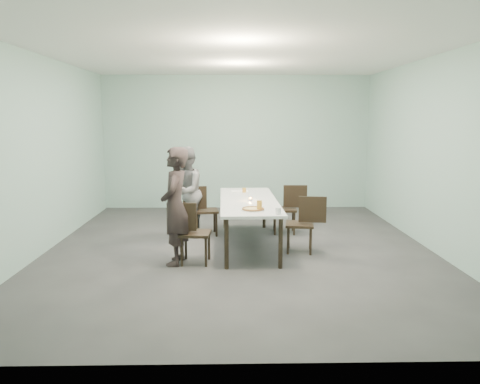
{
  "coord_description": "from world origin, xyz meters",
  "views": [
    {
      "loc": [
        -0.14,
        -7.16,
        2.04
      ],
      "look_at": [
        0.0,
        -0.55,
        1.0
      ],
      "focal_mm": 35.0,
      "sensor_mm": 36.0,
      "label": 1
    }
  ],
  "objects_px": {
    "table": "(248,203)",
    "diner_near": "(175,206)",
    "chair_far_left": "(201,207)",
    "tealight": "(250,200)",
    "chair_near_left": "(190,228)",
    "pizza": "(253,209)",
    "chair_near_right": "(305,220)",
    "chair_far_right": "(289,206)",
    "water_tumbler": "(278,211)",
    "amber_tumbler": "(244,190)",
    "diner_far": "(185,192)",
    "side_plate": "(259,206)",
    "beer_glass": "(259,206)"
  },
  "relations": [
    {
      "from": "table",
      "to": "diner_near",
      "type": "distance_m",
      "value": 1.44
    },
    {
      "from": "chair_far_left",
      "to": "tealight",
      "type": "relative_size",
      "value": 15.54
    },
    {
      "from": "chair_near_left",
      "to": "pizza",
      "type": "distance_m",
      "value": 0.94
    },
    {
      "from": "chair_near_right",
      "to": "chair_far_right",
      "type": "distance_m",
      "value": 1.22
    },
    {
      "from": "table",
      "to": "diner_near",
      "type": "height_order",
      "value": "diner_near"
    },
    {
      "from": "diner_near",
      "to": "water_tumbler",
      "type": "xyz_separation_m",
      "value": [
        1.42,
        -0.2,
        -0.03
      ]
    },
    {
      "from": "chair_far_right",
      "to": "amber_tumbler",
      "type": "xyz_separation_m",
      "value": [
        -0.8,
        -0.05,
        0.29
      ]
    },
    {
      "from": "pizza",
      "to": "diner_far",
      "type": "bearing_deg",
      "value": 126.22
    },
    {
      "from": "chair_far_right",
      "to": "diner_near",
      "type": "relative_size",
      "value": 0.52
    },
    {
      "from": "tealight",
      "to": "water_tumbler",
      "type": "bearing_deg",
      "value": -72.17
    },
    {
      "from": "tealight",
      "to": "amber_tumbler",
      "type": "height_order",
      "value": "amber_tumbler"
    },
    {
      "from": "chair_far_left",
      "to": "side_plate",
      "type": "xyz_separation_m",
      "value": [
        0.93,
        -1.28,
        0.25
      ]
    },
    {
      "from": "chair_far_left",
      "to": "chair_near_right",
      "type": "height_order",
      "value": "same"
    },
    {
      "from": "table",
      "to": "tealight",
      "type": "height_order",
      "value": "tealight"
    },
    {
      "from": "table",
      "to": "chair_near_left",
      "type": "bearing_deg",
      "value": -133.05
    },
    {
      "from": "pizza",
      "to": "chair_far_left",
      "type": "bearing_deg",
      "value": 117.88
    },
    {
      "from": "chair_near_left",
      "to": "chair_near_right",
      "type": "xyz_separation_m",
      "value": [
        1.72,
        0.52,
        0.0
      ]
    },
    {
      "from": "chair_near_left",
      "to": "chair_far_right",
      "type": "height_order",
      "value": "same"
    },
    {
      "from": "pizza",
      "to": "side_plate",
      "type": "height_order",
      "value": "pizza"
    },
    {
      "from": "tealight",
      "to": "amber_tumbler",
      "type": "bearing_deg",
      "value": 94.55
    },
    {
      "from": "chair_near_right",
      "to": "side_plate",
      "type": "bearing_deg",
      "value": 22.36
    },
    {
      "from": "table",
      "to": "chair_near_left",
      "type": "relative_size",
      "value": 3.01
    },
    {
      "from": "beer_glass",
      "to": "pizza",
      "type": "bearing_deg",
      "value": 154.02
    },
    {
      "from": "chair_far_left",
      "to": "amber_tumbler",
      "type": "xyz_separation_m",
      "value": [
        0.76,
        0.06,
        0.29
      ]
    },
    {
      "from": "diner_far",
      "to": "side_plate",
      "type": "xyz_separation_m",
      "value": [
        1.2,
        -1.21,
        -0.03
      ]
    },
    {
      "from": "chair_near_right",
      "to": "diner_near",
      "type": "relative_size",
      "value": 0.52
    },
    {
      "from": "chair_near_right",
      "to": "tealight",
      "type": "relative_size",
      "value": 15.54
    },
    {
      "from": "chair_near_right",
      "to": "amber_tumbler",
      "type": "relative_size",
      "value": 10.88
    },
    {
      "from": "chair_near_right",
      "to": "diner_far",
      "type": "distance_m",
      "value": 2.21
    },
    {
      "from": "side_plate",
      "to": "tealight",
      "type": "distance_m",
      "value": 0.49
    },
    {
      "from": "chair_far_left",
      "to": "water_tumbler",
      "type": "bearing_deg",
      "value": -65.93
    },
    {
      "from": "chair_far_left",
      "to": "diner_far",
      "type": "xyz_separation_m",
      "value": [
        -0.27,
        -0.07,
        0.28
      ]
    },
    {
      "from": "diner_far",
      "to": "pizza",
      "type": "bearing_deg",
      "value": 43.73
    },
    {
      "from": "diner_near",
      "to": "pizza",
      "type": "xyz_separation_m",
      "value": [
        1.09,
        0.08,
        -0.06
      ]
    },
    {
      "from": "chair_near_left",
      "to": "amber_tumbler",
      "type": "bearing_deg",
      "value": 68.55
    },
    {
      "from": "pizza",
      "to": "tealight",
      "type": "distance_m",
      "value": 0.78
    },
    {
      "from": "chair_far_left",
      "to": "diner_far",
      "type": "bearing_deg",
      "value": -173.2
    },
    {
      "from": "table",
      "to": "side_plate",
      "type": "distance_m",
      "value": 0.6
    },
    {
      "from": "chair_near_right",
      "to": "table",
      "type": "bearing_deg",
      "value": -16.93
    },
    {
      "from": "diner_near",
      "to": "amber_tumbler",
      "type": "height_order",
      "value": "diner_near"
    },
    {
      "from": "chair_near_left",
      "to": "diner_near",
      "type": "height_order",
      "value": "diner_near"
    },
    {
      "from": "table",
      "to": "water_tumbler",
      "type": "distance_m",
      "value": 1.22
    },
    {
      "from": "water_tumbler",
      "to": "amber_tumbler",
      "type": "xyz_separation_m",
      "value": [
        -0.41,
        1.91,
        -0.01
      ]
    },
    {
      "from": "chair_far_right",
      "to": "diner_far",
      "type": "distance_m",
      "value": 1.86
    },
    {
      "from": "side_plate",
      "to": "water_tumbler",
      "type": "height_order",
      "value": "water_tumbler"
    },
    {
      "from": "chair_far_left",
      "to": "water_tumbler",
      "type": "xyz_separation_m",
      "value": [
        1.17,
        -1.85,
        0.29
      ]
    },
    {
      "from": "chair_far_left",
      "to": "amber_tumbler",
      "type": "height_order",
      "value": "chair_far_left"
    },
    {
      "from": "diner_far",
      "to": "amber_tumbler",
      "type": "height_order",
      "value": "diner_far"
    },
    {
      "from": "chair_far_right",
      "to": "side_plate",
      "type": "bearing_deg",
      "value": 69.24
    },
    {
      "from": "tealight",
      "to": "chair_near_right",
      "type": "bearing_deg",
      "value": -19.88
    }
  ]
}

